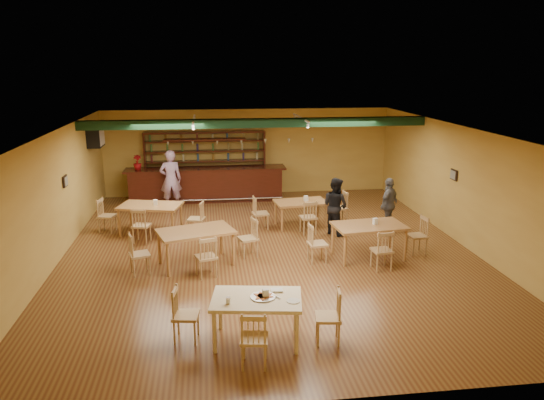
{
  "coord_description": "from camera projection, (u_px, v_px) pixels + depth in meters",
  "views": [
    {
      "loc": [
        -1.46,
        -12.1,
        4.54
      ],
      "look_at": [
        0.16,
        0.6,
        1.15
      ],
      "focal_mm": 34.25,
      "sensor_mm": 36.0,
      "label": 1
    }
  ],
  "objects": [
    {
      "name": "floor",
      "position": [
        269.0,
        251.0,
        12.94
      ],
      "size": [
        12.0,
        12.0,
        0.0
      ],
      "primitive_type": "plane",
      "color": "brown",
      "rests_on": "ground"
    },
    {
      "name": "ceiling_beam",
      "position": [
        257.0,
        123.0,
        14.9
      ],
      "size": [
        10.0,
        0.3,
        0.25
      ],
      "primitive_type": "cube",
      "color": "black",
      "rests_on": "ceiling"
    },
    {
      "name": "track_rail_left",
      "position": [
        194.0,
        119.0,
        15.23
      ],
      "size": [
        0.05,
        2.5,
        0.05
      ],
      "primitive_type": "cube",
      "color": "silver",
      "rests_on": "ceiling"
    },
    {
      "name": "track_rail_right",
      "position": [
        301.0,
        118.0,
        15.62
      ],
      "size": [
        0.05,
        2.5,
        0.05
      ],
      "primitive_type": "cube",
      "color": "silver",
      "rests_on": "ceiling"
    },
    {
      "name": "ac_unit",
      "position": [
        96.0,
        137.0,
        15.78
      ],
      "size": [
        0.34,
        0.7,
        0.48
      ],
      "primitive_type": "cube",
      "color": "silver",
      "rests_on": "wall_left"
    },
    {
      "name": "picture_left",
      "position": [
        65.0,
        181.0,
        12.86
      ],
      "size": [
        0.04,
        0.34,
        0.28
      ],
      "primitive_type": "cube",
      "color": "black",
      "rests_on": "wall_left"
    },
    {
      "name": "picture_right",
      "position": [
        454.0,
        175.0,
        13.6
      ],
      "size": [
        0.04,
        0.34,
        0.28
      ],
      "primitive_type": "cube",
      "color": "black",
      "rests_on": "wall_right"
    },
    {
      "name": "bar_counter",
      "position": [
        206.0,
        184.0,
        17.55
      ],
      "size": [
        5.36,
        0.85,
        1.13
      ],
      "primitive_type": "cube",
      "color": "#37140B",
      "rests_on": "ground"
    },
    {
      "name": "back_bar_hutch",
      "position": [
        206.0,
        164.0,
        18.01
      ],
      "size": [
        4.15,
        0.4,
        2.28
      ],
      "primitive_type": "cube",
      "color": "#37140B",
      "rests_on": "ground"
    },
    {
      "name": "poinsettia",
      "position": [
        137.0,
        162.0,
        17.07
      ],
      "size": [
        0.35,
        0.35,
        0.49
      ],
      "primitive_type": "imported",
      "rotation": [
        0.0,
        0.0,
        0.35
      ],
      "color": "#A30F12",
      "rests_on": "bar_counter"
    },
    {
      "name": "dining_table_a",
      "position": [
        151.0,
        219.0,
        14.18
      ],
      "size": [
        1.81,
        1.33,
        0.81
      ],
      "primitive_type": "cube",
      "rotation": [
        0.0,
        0.0,
        -0.24
      ],
      "color": "olive",
      "rests_on": "ground"
    },
    {
      "name": "dining_table_b",
      "position": [
        301.0,
        214.0,
        14.85
      ],
      "size": [
        1.56,
        1.05,
        0.73
      ],
      "primitive_type": "cube",
      "rotation": [
        0.0,
        0.0,
        0.12
      ],
      "color": "olive",
      "rests_on": "ground"
    },
    {
      "name": "dining_table_c",
      "position": [
        196.0,
        247.0,
        11.95
      ],
      "size": [
        1.9,
        1.46,
        0.84
      ],
      "primitive_type": "cube",
      "rotation": [
        0.0,
        0.0,
        0.3
      ],
      "color": "olive",
      "rests_on": "ground"
    },
    {
      "name": "dining_table_d",
      "position": [
        368.0,
        241.0,
        12.39
      ],
      "size": [
        1.75,
        1.16,
        0.83
      ],
      "primitive_type": "cube",
      "rotation": [
        0.0,
        0.0,
        0.1
      ],
      "color": "olive",
      "rests_on": "ground"
    },
    {
      "name": "near_table",
      "position": [
        257.0,
        319.0,
        8.65
      ],
      "size": [
        1.6,
        1.16,
        0.79
      ],
      "primitive_type": "cube",
      "rotation": [
        0.0,
        0.0,
        -0.15
      ],
      "color": "beige",
      "rests_on": "ground"
    },
    {
      "name": "pizza_tray",
      "position": [
        263.0,
        297.0,
        8.56
      ],
      "size": [
        0.4,
        0.4,
        0.01
      ],
      "primitive_type": "cylinder",
      "rotation": [
        0.0,
        0.0,
        -0.01
      ],
      "color": "silver",
      "rests_on": "near_table"
    },
    {
      "name": "parmesan_shaker",
      "position": [
        228.0,
        300.0,
        8.33
      ],
      "size": [
        0.08,
        0.08,
        0.11
      ],
      "primitive_type": "cylinder",
      "rotation": [
        0.0,
        0.0,
        -0.15
      ],
      "color": "#EAE5C6",
      "rests_on": "near_table"
    },
    {
      "name": "napkin_stack",
      "position": [
        277.0,
        290.0,
        8.79
      ],
      "size": [
        0.21,
        0.16,
        0.03
      ],
      "primitive_type": "cube",
      "rotation": [
        0.0,
        0.0,
        -0.06
      ],
      "color": "white",
      "rests_on": "near_table"
    },
    {
      "name": "pizza_server",
      "position": [
        272.0,
        294.0,
        8.63
      ],
      "size": [
        0.27,
        0.31,
        0.0
      ],
      "primitive_type": "cube",
      "rotation": [
        0.0,
        0.0,
        -0.92
      ],
      "color": "silver",
      "rests_on": "pizza_tray"
    },
    {
      "name": "side_plate",
      "position": [
        293.0,
        301.0,
        8.42
      ],
      "size": [
        0.25,
        0.25,
        0.01
      ],
      "primitive_type": "cylinder",
      "rotation": [
        0.0,
        0.0,
        -0.15
      ],
      "color": "white",
      "rests_on": "near_table"
    },
    {
      "name": "patron_bar",
      "position": [
        171.0,
        179.0,
        16.53
      ],
      "size": [
        0.74,
        0.54,
        1.89
      ],
      "primitive_type": "imported",
      "rotation": [
        0.0,
        0.0,
        3.27
      ],
      "color": "purple",
      "rests_on": "ground"
    },
    {
      "name": "patron_right_a",
      "position": [
        335.0,
        206.0,
        14.07
      ],
      "size": [
        0.93,
        0.97,
        1.57
      ],
      "primitive_type": "imported",
      "rotation": [
        0.0,
        0.0,
        2.21
      ],
      "color": "black",
      "rests_on": "ground"
    },
    {
      "name": "patron_right_b",
      "position": [
        389.0,
        204.0,
        14.37
      ],
      "size": [
        0.88,
        0.87,
        1.5
      ],
      "primitive_type": "imported",
      "rotation": [
        0.0,
        0.0,
        3.91
      ],
      "color": "slate",
      "rests_on": "ground"
    }
  ]
}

